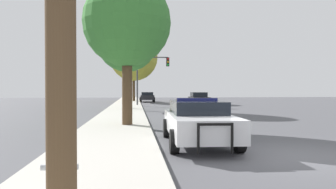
# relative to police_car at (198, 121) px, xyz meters

# --- Properties ---
(ground_plane) EXTENTS (110.00, 110.00, 0.00)m
(ground_plane) POSITION_rel_police_car_xyz_m (2.25, -2.23, -0.75)
(ground_plane) COLOR #4F4F54
(sidewalk_left) EXTENTS (3.00, 110.00, 0.13)m
(sidewalk_left) POSITION_rel_police_car_xyz_m (-2.85, -2.23, -0.68)
(sidewalk_left) COLOR #BCB7AD
(sidewalk_left) RESTS_ON ground_plane
(police_car) EXTENTS (2.17, 5.04, 1.47)m
(police_car) POSITION_rel_police_car_xyz_m (0.00, 0.00, 0.00)
(police_car) COLOR white
(police_car) RESTS_ON ground_plane
(fire_hydrant) EXTENTS (0.57, 0.25, 0.86)m
(fire_hydrant) POSITION_rel_police_car_xyz_m (-3.21, -5.12, -0.16)
(fire_hydrant) COLOR #B7BCC1
(fire_hydrant) RESTS_ON sidewalk_left
(traffic_light) EXTENTS (3.30, 0.35, 4.93)m
(traffic_light) POSITION_rel_police_car_xyz_m (-0.45, 22.48, 2.85)
(traffic_light) COLOR #424247
(traffic_light) RESTS_ON sidewalk_left
(car_background_distant) EXTENTS (1.97, 3.96, 1.29)m
(car_background_distant) POSITION_rel_police_car_xyz_m (-0.39, 32.35, -0.05)
(car_background_distant) COLOR black
(car_background_distant) RESTS_ON ground_plane
(car_background_oncoming) EXTENTS (2.08, 3.96, 1.36)m
(car_background_oncoming) POSITION_rel_police_car_xyz_m (4.90, 24.42, -0.03)
(car_background_oncoming) COLOR black
(car_background_oncoming) RESTS_ON ground_plane
(tree_sidewalk_mid) EXTENTS (5.02, 5.02, 8.04)m
(tree_sidewalk_mid) POSITION_rel_police_car_xyz_m (-2.65, 16.90, 4.90)
(tree_sidewalk_mid) COLOR brown
(tree_sidewalk_mid) RESTS_ON sidewalk_left
(tree_sidewalk_far) EXTENTS (6.25, 6.25, 8.87)m
(tree_sidewalk_far) POSITION_rel_police_car_xyz_m (-2.12, 32.55, 5.12)
(tree_sidewalk_far) COLOR #4C3823
(tree_sidewalk_far) RESTS_ON sidewalk_left
(tree_sidewalk_near) EXTENTS (4.03, 4.03, 6.68)m
(tree_sidewalk_near) POSITION_rel_police_car_xyz_m (-2.37, 4.69, 4.01)
(tree_sidewalk_near) COLOR #4C3823
(tree_sidewalk_near) RESTS_ON sidewalk_left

